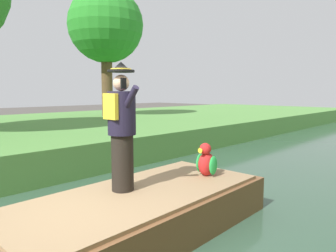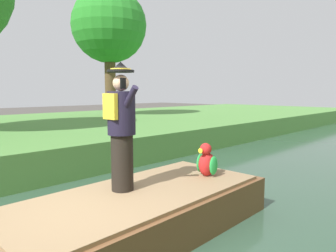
{
  "view_description": "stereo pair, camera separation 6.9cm",
  "coord_description": "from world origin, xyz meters",
  "px_view_note": "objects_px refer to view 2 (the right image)",
  "views": [
    {
      "loc": [
        3.31,
        -1.97,
        2.15
      ],
      "look_at": [
        -0.04,
        1.47,
        1.61
      ],
      "focal_mm": 33.18,
      "sensor_mm": 36.0,
      "label": 1
    },
    {
      "loc": [
        3.36,
        -1.92,
        2.15
      ],
      "look_at": [
        -0.04,
        1.47,
        1.61
      ],
      "focal_mm": 33.18,
      "sensor_mm": 36.0,
      "label": 2
    }
  ],
  "objects_px": {
    "boat": "(139,212)",
    "tree_broad": "(109,26)",
    "person_pirate": "(121,127)",
    "parrot_plush": "(207,162)"
  },
  "relations": [
    {
      "from": "boat",
      "to": "person_pirate",
      "type": "bearing_deg",
      "value": -153.08
    },
    {
      "from": "tree_broad",
      "to": "boat",
      "type": "bearing_deg",
      "value": -32.7
    },
    {
      "from": "person_pirate",
      "to": "parrot_plush",
      "type": "xyz_separation_m",
      "value": [
        0.39,
        1.48,
        -0.68
      ]
    },
    {
      "from": "boat",
      "to": "person_pirate",
      "type": "height_order",
      "value": "person_pirate"
    },
    {
      "from": "person_pirate",
      "to": "tree_broad",
      "type": "xyz_separation_m",
      "value": [
        -9.62,
        6.44,
        3.71
      ]
    },
    {
      "from": "person_pirate",
      "to": "parrot_plush",
      "type": "bearing_deg",
      "value": 71.45
    },
    {
      "from": "boat",
      "to": "person_pirate",
      "type": "distance_m",
      "value": 1.26
    },
    {
      "from": "boat",
      "to": "tree_broad",
      "type": "relative_size",
      "value": 0.67
    },
    {
      "from": "parrot_plush",
      "to": "tree_broad",
      "type": "xyz_separation_m",
      "value": [
        -10.01,
        4.96,
        4.39
      ]
    },
    {
      "from": "boat",
      "to": "person_pirate",
      "type": "xyz_separation_m",
      "value": [
        -0.23,
        -0.12,
        1.23
      ]
    }
  ]
}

